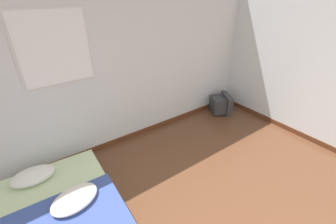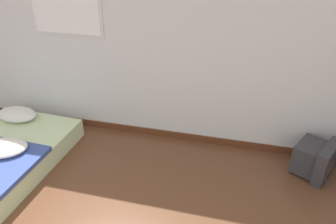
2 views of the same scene
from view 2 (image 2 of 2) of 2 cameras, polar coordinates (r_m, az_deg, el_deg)
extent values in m
cube|color=silver|center=(3.95, -8.73, 13.12)|extent=(8.13, 0.06, 2.60)
cube|color=#562D19|center=(4.44, -7.70, -2.74)|extent=(8.13, 0.02, 0.09)
ellipsoid|color=silver|center=(4.62, -24.80, -0.36)|extent=(0.53, 0.36, 0.14)
ellipsoid|color=silver|center=(3.98, -26.91, -5.58)|extent=(0.61, 0.50, 0.11)
cube|color=#333338|center=(3.97, 23.33, -7.10)|extent=(0.41, 0.46, 0.32)
cube|color=#333338|center=(3.93, 25.87, -7.86)|extent=(0.31, 0.47, 0.41)
cube|color=#283342|center=(3.92, 26.70, -8.04)|extent=(0.18, 0.34, 0.29)
camera|label=1|loc=(2.62, -71.26, 10.21)|focal=24.00mm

